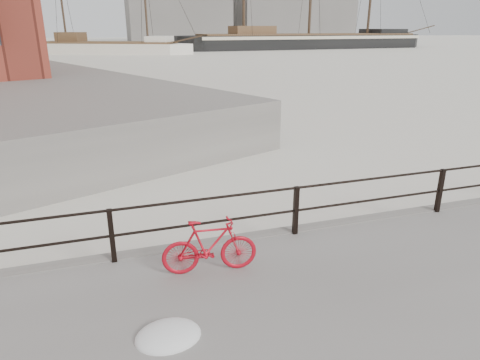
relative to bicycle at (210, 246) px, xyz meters
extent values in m
plane|color=white|center=(5.47, 1.00, -0.83)|extent=(400.00, 400.00, 0.00)
imported|color=red|center=(0.00, 0.00, 0.00)|extent=(1.61, 0.43, 0.96)
ellipsoid|color=white|center=(-0.94, -1.42, -0.32)|extent=(0.89, 0.70, 0.32)
cube|color=gray|center=(25.47, 141.00, 8.17)|extent=(32.00, 18.00, 18.00)
cube|color=gray|center=(60.47, 146.00, 11.17)|extent=(26.00, 20.00, 24.00)
cube|color=gray|center=(83.47, 151.00, 6.17)|extent=(20.00, 16.00, 14.00)
camera|label=1|loc=(-1.48, -6.16, 3.43)|focal=32.00mm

